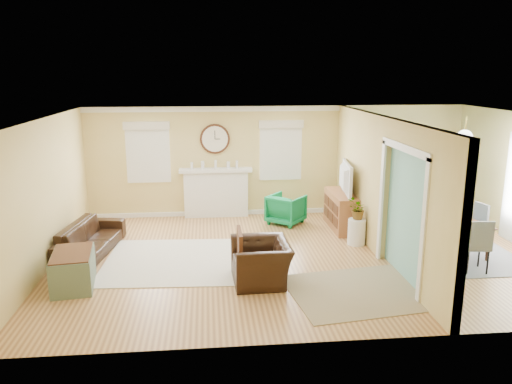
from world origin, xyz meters
TOP-DOWN VIEW (x-y plane):
  - floor at (0.00, 0.00)m, footprint 9.00×9.00m
  - wall_back at (0.00, 3.00)m, footprint 9.00×0.02m
  - wall_front at (0.00, -3.00)m, footprint 9.00×0.02m
  - wall_left at (-4.50, 0.00)m, footprint 0.02×6.00m
  - ceiling at (0.00, 0.00)m, footprint 9.00×6.00m
  - partition at (1.51, 0.28)m, footprint 0.17×6.00m
  - fireplace at (-1.50, 2.88)m, footprint 1.70×0.30m
  - wall_clock at (-1.50, 2.97)m, footprint 0.70×0.07m
  - window_left at (-3.05, 2.95)m, footprint 1.05×0.13m
  - window_right at (0.05, 2.95)m, footprint 1.05×0.13m
  - pendant at (3.00, 0.00)m, footprint 0.30×0.30m
  - rug_cream at (-2.24, 0.02)m, footprint 2.81×2.48m
  - rug_jute at (0.65, -1.58)m, footprint 2.39×2.05m
  - rug_grey at (2.85, 0.20)m, footprint 2.38×2.97m
  - sofa at (-3.95, 0.67)m, footprint 1.05×2.04m
  - eames_chair at (-0.85, -1.03)m, footprint 0.95×1.08m
  - green_chair at (0.07, 2.14)m, footprint 1.02×1.02m
  - trunk at (-3.87, -0.93)m, footprint 0.75×1.08m
  - credenza at (1.21, 1.66)m, footprint 0.47×1.37m
  - tv at (1.20, 1.66)m, footprint 0.32×1.18m
  - garden_stool at (1.25, 0.59)m, footprint 0.35×0.35m
  - potted_plant at (1.25, 0.59)m, footprint 0.50×0.49m
  - dining_table at (2.85, 0.20)m, footprint 1.30×1.97m
  - dining_chair_n at (2.86, 1.26)m, footprint 0.49×0.49m
  - dining_chair_s at (2.86, -0.95)m, footprint 0.46×0.46m
  - dining_chair_w at (2.22, 0.15)m, footprint 0.43×0.43m
  - dining_chair_e at (3.49, 0.25)m, footprint 0.45×0.45m

SIDE VIEW (x-z plane):
  - floor at x=0.00m, z-range 0.00..0.00m
  - rug_jute at x=0.65m, z-range 0.00..0.01m
  - rug_grey at x=2.85m, z-range 0.00..0.01m
  - rug_cream at x=-2.24m, z-range 0.00..0.01m
  - garden_stool at x=1.25m, z-range 0.00..0.52m
  - sofa at x=-3.95m, z-range 0.00..0.57m
  - trunk at x=-3.87m, z-range 0.00..0.58m
  - dining_table at x=2.85m, z-range 0.00..0.64m
  - green_chair at x=0.07m, z-range 0.00..0.67m
  - eames_chair at x=-0.85m, z-range 0.00..0.68m
  - credenza at x=1.21m, z-range 0.00..0.80m
  - dining_chair_e at x=3.49m, z-range 0.07..0.94m
  - dining_chair_n at x=2.86m, z-range 0.08..0.99m
  - dining_chair_w at x=2.22m, z-range 0.08..1.03m
  - dining_chair_s at x=2.86m, z-range 0.08..1.04m
  - fireplace at x=-1.50m, z-range 0.01..1.18m
  - potted_plant at x=1.25m, z-range 0.52..0.94m
  - tv at x=1.20m, z-range 0.80..1.48m
  - wall_back at x=0.00m, z-range 0.00..2.60m
  - wall_front at x=0.00m, z-range 0.00..2.60m
  - wall_left at x=-4.50m, z-range 0.00..2.60m
  - partition at x=1.51m, z-range 0.06..2.66m
  - window_left at x=-3.05m, z-range 0.95..2.37m
  - window_right at x=0.05m, z-range 0.95..2.37m
  - wall_clock at x=-1.50m, z-range 1.50..2.20m
  - pendant at x=3.00m, z-range 1.93..2.48m
  - ceiling at x=0.00m, z-range 2.59..2.61m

